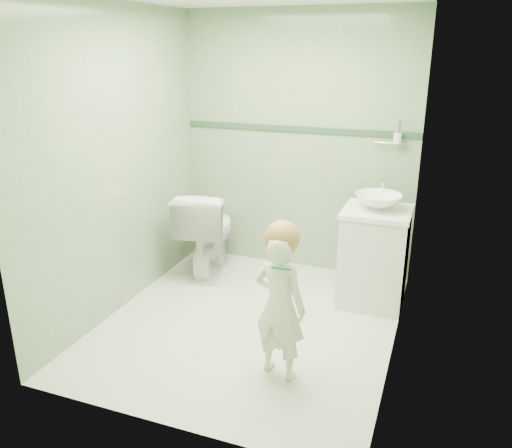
% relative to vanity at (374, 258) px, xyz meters
% --- Properties ---
extents(ground, '(2.50, 2.50, 0.00)m').
position_rel_vanity_xyz_m(ground, '(-0.84, -0.70, -0.40)').
color(ground, silver).
rests_on(ground, ground).
extents(room_shell, '(2.50, 2.54, 2.40)m').
position_rel_vanity_xyz_m(room_shell, '(-0.84, -0.70, 0.80)').
color(room_shell, gray).
rests_on(room_shell, ground).
extents(trim_stripe, '(2.20, 0.02, 0.05)m').
position_rel_vanity_xyz_m(trim_stripe, '(-0.84, 0.54, 0.95)').
color(trim_stripe, '#2D4932').
rests_on(trim_stripe, room_shell).
extents(vanity, '(0.52, 0.50, 0.80)m').
position_rel_vanity_xyz_m(vanity, '(0.00, 0.00, 0.00)').
color(vanity, silver).
rests_on(vanity, ground).
extents(counter, '(0.54, 0.52, 0.04)m').
position_rel_vanity_xyz_m(counter, '(0.00, 0.00, 0.41)').
color(counter, white).
rests_on(counter, vanity).
extents(basin, '(0.37, 0.37, 0.13)m').
position_rel_vanity_xyz_m(basin, '(0.00, 0.00, 0.49)').
color(basin, white).
rests_on(basin, counter).
extents(faucet, '(0.03, 0.13, 0.18)m').
position_rel_vanity_xyz_m(faucet, '(0.00, 0.19, 0.57)').
color(faucet, silver).
rests_on(faucet, counter).
extents(cup_holder, '(0.26, 0.07, 0.21)m').
position_rel_vanity_xyz_m(cup_holder, '(0.05, 0.48, 0.93)').
color(cup_holder, silver).
rests_on(cup_holder, room_shell).
extents(toilet, '(0.61, 0.88, 0.82)m').
position_rel_vanity_xyz_m(toilet, '(-1.58, 0.10, 0.01)').
color(toilet, white).
rests_on(toilet, ground).
extents(toddler, '(0.41, 0.31, 0.99)m').
position_rel_vanity_xyz_m(toddler, '(-0.42, -1.24, 0.10)').
color(toddler, beige).
rests_on(toddler, ground).
extents(hair_cap, '(0.22, 0.22, 0.22)m').
position_rel_vanity_xyz_m(hair_cap, '(-0.42, -1.22, 0.56)').
color(hair_cap, '#AF7441').
rests_on(hair_cap, toddler).
extents(teal_toothbrush, '(0.11, 0.14, 0.08)m').
position_rel_vanity_xyz_m(teal_toothbrush, '(-0.37, -1.38, 0.44)').
color(teal_toothbrush, '#067F52').
rests_on(teal_toothbrush, toddler).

